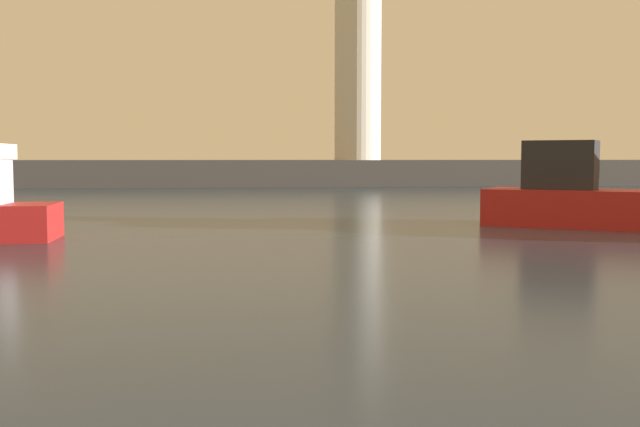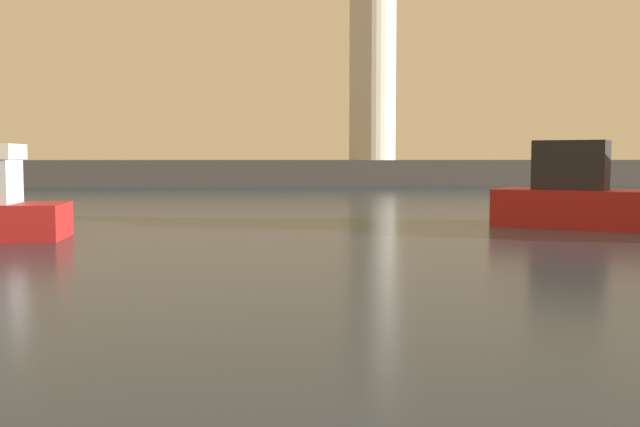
# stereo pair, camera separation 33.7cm
# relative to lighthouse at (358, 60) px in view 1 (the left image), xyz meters

# --- Properties ---
(ground_plane) EXTENTS (220.00, 220.00, 0.00)m
(ground_plane) POSITION_rel_lighthouse_xyz_m (-9.72, -30.50, -10.29)
(ground_plane) COLOR #2D3D51
(breakwater) EXTENTS (82.75, 6.40, 2.11)m
(breakwater) POSITION_rel_lighthouse_xyz_m (-9.72, 0.00, -9.24)
(breakwater) COLOR #423F3D
(breakwater) RESTS_ON ground_plane
(lighthouse) EXTENTS (3.82, 3.82, 17.28)m
(lighthouse) POSITION_rel_lighthouse_xyz_m (0.00, 0.00, 0.00)
(lighthouse) COLOR silver
(lighthouse) RESTS_ON breakwater
(motorboat_3) EXTENTS (8.39, 6.63, 3.40)m
(motorboat_3) POSITION_rel_lighthouse_xyz_m (2.69, -38.75, -9.43)
(motorboat_3) COLOR #B21E1E
(motorboat_3) RESTS_ON ground_plane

